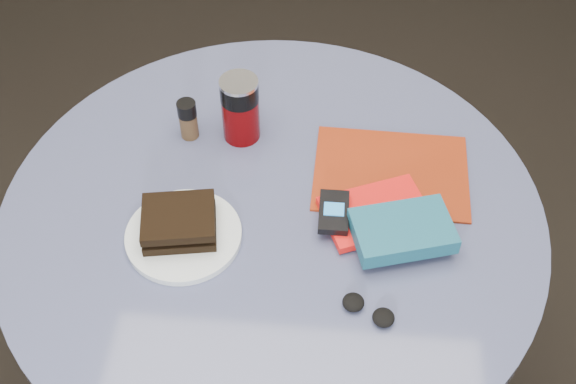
# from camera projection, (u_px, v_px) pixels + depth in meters

# --- Properties ---
(table) EXTENTS (1.00, 1.00, 0.75)m
(table) POSITION_uv_depth(u_px,v_px,m) (273.00, 260.00, 1.45)
(table) COLOR black
(table) RESTS_ON ground
(plate) EXTENTS (0.26, 0.26, 0.01)m
(plate) POSITION_uv_depth(u_px,v_px,m) (184.00, 235.00, 1.28)
(plate) COLOR white
(plate) RESTS_ON table
(sandwich) EXTENTS (0.14, 0.13, 0.04)m
(sandwich) POSITION_uv_depth(u_px,v_px,m) (179.00, 222.00, 1.26)
(sandwich) COLOR black
(sandwich) RESTS_ON plate
(soda_can) EXTENTS (0.10, 0.10, 0.14)m
(soda_can) POSITION_uv_depth(u_px,v_px,m) (240.00, 109.00, 1.40)
(soda_can) COLOR #5D0406
(soda_can) RESTS_ON table
(pepper_grinder) EXTENTS (0.04, 0.04, 0.09)m
(pepper_grinder) POSITION_uv_depth(u_px,v_px,m) (188.00, 119.00, 1.42)
(pepper_grinder) COLOR #46321E
(pepper_grinder) RESTS_ON table
(magazine) EXTENTS (0.30, 0.22, 0.01)m
(magazine) POSITION_uv_depth(u_px,v_px,m) (391.00, 173.00, 1.38)
(magazine) COLOR maroon
(magazine) RESTS_ON table
(red_book) EXTENTS (0.22, 0.19, 0.02)m
(red_book) POSITION_uv_depth(u_px,v_px,m) (376.00, 213.00, 1.30)
(red_book) COLOR red
(red_book) RESTS_ON magazine
(novel) EXTENTS (0.19, 0.15, 0.03)m
(novel) POSITION_uv_depth(u_px,v_px,m) (402.00, 231.00, 1.24)
(novel) COLOR navy
(novel) RESTS_ON red_book
(mp3_player) EXTENTS (0.05, 0.09, 0.02)m
(mp3_player) POSITION_uv_depth(u_px,v_px,m) (334.00, 212.00, 1.28)
(mp3_player) COLOR black
(mp3_player) RESTS_ON red_book
(headphones) EXTENTS (0.10, 0.07, 0.02)m
(headphones) POSITION_uv_depth(u_px,v_px,m) (368.00, 310.00, 1.17)
(headphones) COLOR black
(headphones) RESTS_ON table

